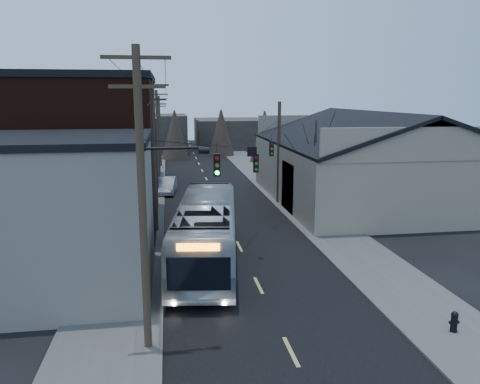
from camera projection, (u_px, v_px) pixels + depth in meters
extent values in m
cube|color=black|center=(213.00, 193.00, 43.67)|extent=(9.00, 110.00, 0.02)
cube|color=#474744|center=(143.00, 195.00, 42.69)|extent=(4.00, 110.00, 0.12)
cube|color=#474744|center=(281.00, 191.00, 44.64)|extent=(4.00, 110.00, 0.12)
cube|color=#6F665C|center=(61.00, 217.00, 21.29)|extent=(8.00, 8.00, 7.00)
cube|color=black|center=(79.00, 155.00, 31.49)|extent=(10.00, 12.00, 10.00)
cube|color=#302C26|center=(114.00, 151.00, 47.35)|extent=(9.00, 14.00, 7.00)
cube|color=gray|center=(369.00, 172.00, 40.29)|extent=(16.00, 20.00, 5.00)
cube|color=black|center=(326.00, 128.00, 38.93)|extent=(8.16, 20.60, 2.86)
cube|color=black|center=(415.00, 127.00, 40.13)|extent=(8.16, 20.60, 2.86)
cube|color=#302C26|center=(155.00, 133.00, 76.06)|extent=(10.00, 12.00, 6.00)
cube|color=#302C26|center=(230.00, 133.00, 82.95)|extent=(12.00, 14.00, 5.00)
cone|color=black|center=(314.00, 170.00, 34.25)|extent=(0.40, 0.40, 7.20)
cylinder|color=#382B1E|center=(142.00, 207.00, 15.73)|extent=(0.28, 0.28, 10.50)
cube|color=#382B1E|center=(136.00, 57.00, 14.76)|extent=(2.20, 0.12, 0.12)
cylinder|color=#382B1E|center=(154.00, 158.00, 30.31)|extent=(0.28, 0.28, 10.00)
cube|color=#382B1E|center=(151.00, 85.00, 29.38)|extent=(2.20, 0.12, 0.12)
cylinder|color=#382B1E|center=(158.00, 140.00, 44.88)|extent=(0.28, 0.28, 9.50)
cube|color=#382B1E|center=(156.00, 94.00, 44.01)|extent=(2.20, 0.12, 0.12)
cylinder|color=#382B1E|center=(160.00, 132.00, 59.45)|extent=(0.28, 0.28, 9.00)
cube|color=#382B1E|center=(159.00, 99.00, 58.63)|extent=(2.20, 0.12, 0.12)
cylinder|color=#382B1E|center=(279.00, 154.00, 38.74)|extent=(0.28, 0.28, 8.50)
cube|color=black|center=(217.00, 165.00, 20.40)|extent=(0.28, 0.20, 1.00)
cube|color=black|center=(256.00, 163.00, 25.27)|extent=(0.28, 0.20, 1.00)
cube|color=black|center=(271.00, 149.00, 31.39)|extent=(0.28, 0.20, 1.00)
imported|color=#A5ABB0|center=(206.00, 231.00, 25.11)|extent=(4.68, 13.12, 3.57)
imported|color=#999BA0|center=(167.00, 185.00, 43.66)|extent=(2.05, 4.68, 1.49)
cylinder|color=black|center=(454.00, 324.00, 17.72)|extent=(0.26, 0.26, 0.64)
sphere|color=black|center=(455.00, 315.00, 17.65)|extent=(0.28, 0.28, 0.28)
cylinder|color=black|center=(454.00, 322.00, 17.71)|extent=(0.38, 0.15, 0.13)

